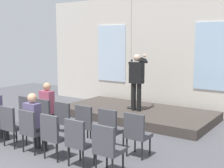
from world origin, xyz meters
TOP-DOWN VIEW (x-y plane):
  - rear_partition at (0.02, 6.74)m, footprint 9.59×0.14m
  - stage_platform at (0.00, 5.26)m, footprint 4.69×2.36m
  - speaker at (0.09, 5.11)m, footprint 0.50×0.69m
  - mic_stand at (-0.21, 5.31)m, footprint 0.28×0.28m
  - chair_r0_c0 at (-1.65, 2.42)m, footprint 0.46×0.44m
  - chair_r0_c1 at (-0.99, 2.42)m, footprint 0.46×0.44m
  - audience_r0_c1 at (-0.99, 2.50)m, footprint 0.36×0.39m
  - chair_r0_c2 at (-0.33, 2.42)m, footprint 0.46×0.44m
  - chair_r0_c3 at (0.33, 2.42)m, footprint 0.46×0.44m
  - chair_r0_c4 at (0.99, 2.42)m, footprint 0.46×0.44m
  - chair_r0_c5 at (1.65, 2.42)m, footprint 0.46×0.44m
  - chair_r1_c1 at (-0.99, 1.38)m, footprint 0.46×0.44m
  - chair_r1_c2 at (-0.33, 1.38)m, footprint 0.46×0.44m
  - audience_r1_c2 at (-0.33, 1.46)m, footprint 0.36×0.39m
  - chair_r1_c3 at (0.33, 1.38)m, footprint 0.46×0.44m
  - chair_r1_c4 at (0.99, 1.38)m, footprint 0.46×0.44m
  - chair_r1_c5 at (1.65, 1.38)m, footprint 0.46×0.44m

SIDE VIEW (x-z plane):
  - stage_platform at x=0.00m, z-range 0.00..0.26m
  - chair_r0_c0 at x=-1.65m, z-range 0.06..1.00m
  - chair_r0_c1 at x=-0.99m, z-range 0.06..1.00m
  - chair_r0_c2 at x=-0.33m, z-range 0.06..1.00m
  - chair_r0_c3 at x=0.33m, z-range 0.06..1.00m
  - chair_r0_c4 at x=0.99m, z-range 0.06..1.00m
  - chair_r0_c5 at x=1.65m, z-range 0.06..1.00m
  - chair_r1_c1 at x=-0.99m, z-range 0.06..1.00m
  - chair_r1_c2 at x=-0.33m, z-range 0.06..1.00m
  - chair_r1_c3 at x=0.33m, z-range 0.06..1.00m
  - chair_r1_c4 at x=0.99m, z-range 0.06..1.00m
  - chair_r1_c5 at x=1.65m, z-range 0.06..1.00m
  - mic_stand at x=-0.21m, z-range -0.18..1.37m
  - audience_r1_c2 at x=-0.33m, z-range 0.07..1.36m
  - audience_r0_c1 at x=-0.99m, z-range 0.07..1.42m
  - speaker at x=0.09m, z-range 0.40..2.13m
  - rear_partition at x=0.02m, z-range 0.00..3.93m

